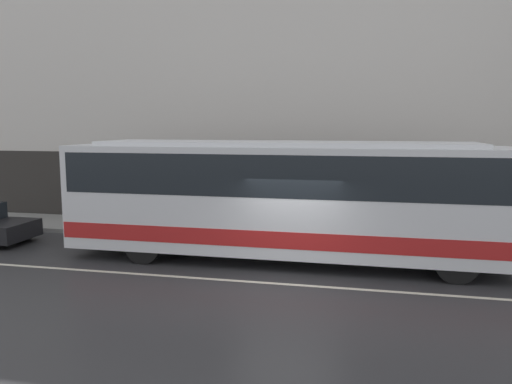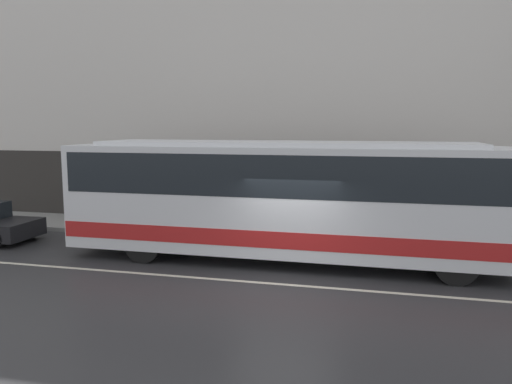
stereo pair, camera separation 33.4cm
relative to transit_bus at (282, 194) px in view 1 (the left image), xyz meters
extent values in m
plane|color=#2D2D30|center=(0.51, -2.14, -1.93)|extent=(60.00, 60.00, 0.00)
cube|color=gray|center=(0.51, 3.20, -1.85)|extent=(60.00, 2.67, 0.15)
cube|color=silver|center=(0.51, 4.68, 4.95)|extent=(60.00, 0.30, 13.76)
cube|color=#2D2B28|center=(0.51, 4.52, -0.53)|extent=(60.00, 0.06, 2.80)
cube|color=beige|center=(0.51, -2.14, -1.92)|extent=(54.00, 0.14, 0.01)
cube|color=silver|center=(-0.01, 0.00, -0.10)|extent=(12.33, 2.59, 2.95)
cube|color=#B21E1E|center=(-0.01, 0.00, -1.03)|extent=(12.27, 2.61, 0.45)
cube|color=black|center=(-0.01, 0.00, 0.63)|extent=(11.96, 2.61, 1.12)
cube|color=silver|center=(-0.01, 0.00, 1.43)|extent=(10.48, 2.20, 0.12)
cylinder|color=black|center=(4.56, -1.14, -1.39)|extent=(1.06, 0.28, 1.06)
cylinder|color=black|center=(4.56, 1.14, -1.39)|extent=(1.06, 0.28, 1.06)
cylinder|color=black|center=(-3.77, -1.14, -1.39)|extent=(1.06, 0.28, 1.06)
cylinder|color=black|center=(-3.77, 1.14, -1.39)|extent=(1.06, 0.28, 1.06)
cylinder|color=black|center=(-9.07, 0.78, -1.61)|extent=(0.64, 0.20, 0.64)
camera|label=1|loc=(2.33, -13.84, 1.96)|focal=35.00mm
camera|label=2|loc=(2.65, -13.76, 1.96)|focal=35.00mm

